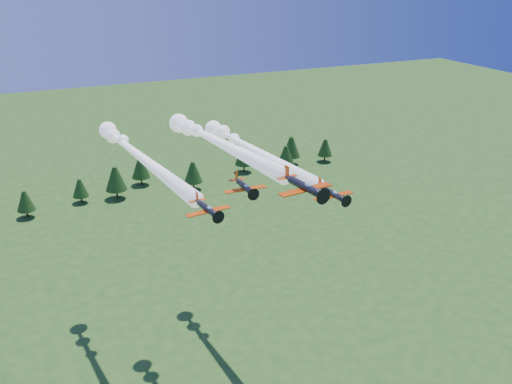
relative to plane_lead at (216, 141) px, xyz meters
name	(u,v)px	position (x,y,z in m)	size (l,w,h in m)	color
plane_lead	(216,141)	(0.00, 0.00, 0.00)	(11.70, 46.46, 3.70)	black
plane_left	(136,153)	(-11.44, 12.59, -4.56)	(10.93, 53.96, 3.70)	black
plane_right	(250,148)	(10.61, 9.64, -5.46)	(9.25, 49.58, 3.70)	black
plane_slot	(245,187)	(0.88, -10.54, -4.99)	(7.14, 7.79, 2.53)	black
treeline	(117,177)	(-1.70, 92.90, -38.14)	(160.44, 21.21, 11.80)	#382314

